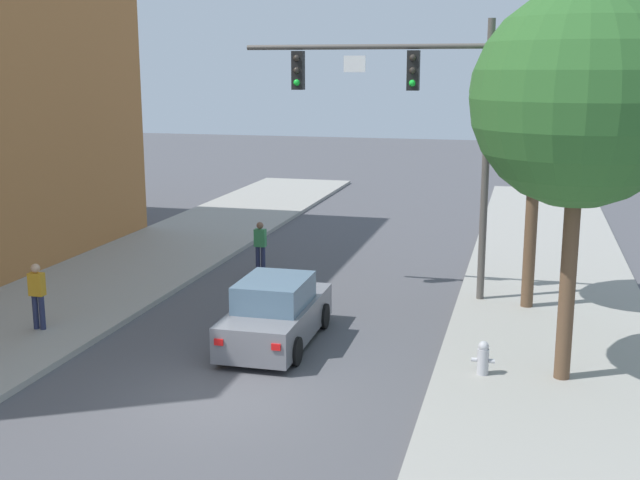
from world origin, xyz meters
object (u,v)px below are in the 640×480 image
Objects in this scene: street_tree_second at (538,93)px; street_tree_nearest at (580,100)px; car_lead_grey at (276,314)px; pedestrian_crossing_road at (260,245)px; pedestrian_sidewalk_left_walker at (37,293)px; traffic_signal_mast at (416,107)px; fire_hydrant at (483,358)px.

street_tree_nearest is at bearing -81.65° from street_tree_second.
pedestrian_crossing_road reaches higher than car_lead_grey.
street_tree_nearest reaches higher than pedestrian_sidewalk_left_walker.
traffic_signal_mast reaches higher than car_lead_grey.
pedestrian_sidewalk_left_walker reaches higher than fire_hydrant.
fire_hydrant is (7.40, -7.43, -0.41)m from pedestrian_crossing_road.
street_tree_nearest is at bearing -8.23° from car_lead_grey.
car_lead_grey is 2.60× the size of pedestrian_crossing_road.
car_lead_grey is 5.01m from fire_hydrant.
fire_hydrant is (2.32, -5.67, -4.84)m from traffic_signal_mast.
pedestrian_crossing_road is at bearing 65.61° from pedestrian_sidewalk_left_walker.
fire_hydrant is (4.87, -1.15, -0.22)m from car_lead_grey.
fire_hydrant is at bearing -1.44° from pedestrian_sidewalk_left_walker.
car_lead_grey is at bearing 8.69° from pedestrian_sidewalk_left_walker.
street_tree_nearest is (12.24, -0.05, 4.73)m from pedestrian_sidewalk_left_walker.
pedestrian_sidewalk_left_walker is 13.12m from street_tree_nearest.
traffic_signal_mast is 7.81m from fire_hydrant.
pedestrian_crossing_road is 10.49m from fire_hydrant.
street_tree_nearest is 5.09m from street_tree_second.
pedestrian_crossing_road is at bearing 165.24° from street_tree_second.
car_lead_grey is 5.91× the size of fire_hydrant.
fire_hydrant is (10.65, -0.27, -0.56)m from pedestrian_sidewalk_left_walker.
street_tree_nearest is at bearing -38.73° from pedestrian_crossing_road.
car_lead_grey is 0.58× the size of street_tree_second.
street_tree_second is (-0.74, 5.04, -0.01)m from street_tree_nearest.
car_lead_grey is 0.55× the size of street_tree_nearest.
street_tree_second is (3.17, -0.42, 0.43)m from traffic_signal_mast.
street_tree_nearest reaches higher than street_tree_second.
traffic_signal_mast is 6.97m from pedestrian_crossing_road.
traffic_signal_mast reaches higher than fire_hydrant.
traffic_signal_mast is 0.97× the size of street_tree_nearest.
traffic_signal_mast is 6.73m from street_tree_nearest.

